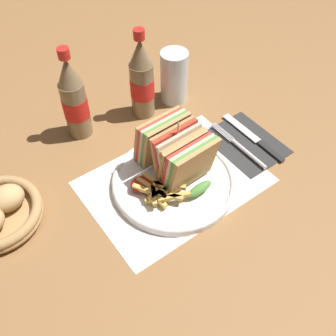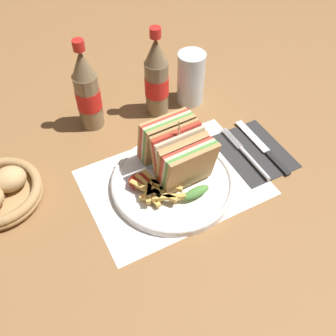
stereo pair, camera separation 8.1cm
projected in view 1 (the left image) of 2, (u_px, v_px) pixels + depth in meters
ground_plane at (174, 185)px, 0.83m from camera, size 4.00×4.00×0.00m
placemat at (174, 181)px, 0.84m from camera, size 0.37×0.26×0.00m
plate_main at (174, 183)px, 0.82m from camera, size 0.26×0.26×0.02m
club_sandwich at (177, 153)px, 0.80m from camera, size 0.11×0.17×0.15m
fries_pile at (158, 192)px, 0.78m from camera, size 0.09×0.10×0.02m
ketchup_blob at (141, 184)px, 0.80m from camera, size 0.05×0.04×0.02m
napkin at (245, 142)px, 0.91m from camera, size 0.14×0.17×0.00m
fork at (243, 149)px, 0.89m from camera, size 0.01×0.18×0.01m
knife at (253, 137)px, 0.92m from camera, size 0.02×0.19×0.00m
coke_bottle_near at (74, 100)px, 0.87m from camera, size 0.06×0.06×0.23m
coke_bottle_far at (142, 80)px, 0.92m from camera, size 0.06×0.06×0.23m
glass_near at (174, 80)px, 0.98m from camera, size 0.07×0.07×0.14m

